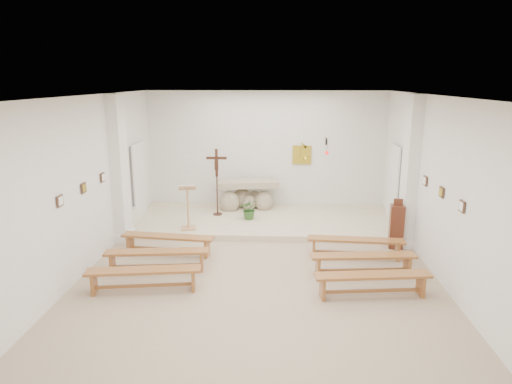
# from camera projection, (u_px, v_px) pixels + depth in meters

# --- Properties ---
(ground) EXTENTS (7.00, 10.00, 0.00)m
(ground) POSITION_uv_depth(u_px,v_px,m) (258.00, 277.00, 9.04)
(ground) COLOR tan
(ground) RESTS_ON ground
(wall_left) EXTENTS (0.02, 10.00, 3.50)m
(wall_left) POSITION_uv_depth(u_px,v_px,m) (78.00, 189.00, 8.79)
(wall_left) COLOR white
(wall_left) RESTS_ON ground
(wall_right) EXTENTS (0.02, 10.00, 3.50)m
(wall_right) POSITION_uv_depth(u_px,v_px,m) (446.00, 193.00, 8.45)
(wall_right) COLOR white
(wall_right) RESTS_ON ground
(wall_back) EXTENTS (7.00, 0.02, 3.50)m
(wall_back) POSITION_uv_depth(u_px,v_px,m) (266.00, 151.00, 13.46)
(wall_back) COLOR white
(wall_back) RESTS_ON ground
(ceiling) EXTENTS (7.00, 10.00, 0.02)m
(ceiling) POSITION_uv_depth(u_px,v_px,m) (259.00, 97.00, 8.20)
(ceiling) COLOR silver
(ceiling) RESTS_ON wall_back
(sanctuary_platform) EXTENTS (6.98, 3.00, 0.15)m
(sanctuary_platform) POSITION_uv_depth(u_px,v_px,m) (264.00, 220.00, 12.41)
(sanctuary_platform) COLOR beige
(sanctuary_platform) RESTS_ON ground
(pilaster_left) EXTENTS (0.26, 0.55, 3.50)m
(pilaster_left) POSITION_uv_depth(u_px,v_px,m) (120.00, 169.00, 10.73)
(pilaster_left) COLOR white
(pilaster_left) RESTS_ON ground
(pilaster_right) EXTENTS (0.26, 0.55, 3.50)m
(pilaster_right) POSITION_uv_depth(u_px,v_px,m) (410.00, 172.00, 10.39)
(pilaster_right) COLOR white
(pilaster_right) RESTS_ON ground
(gold_wall_relief) EXTENTS (0.55, 0.04, 0.55)m
(gold_wall_relief) POSITION_uv_depth(u_px,v_px,m) (302.00, 155.00, 13.40)
(gold_wall_relief) COLOR gold
(gold_wall_relief) RESTS_ON wall_back
(sanctuary_lamp) EXTENTS (0.11, 0.36, 0.44)m
(sanctuary_lamp) POSITION_uv_depth(u_px,v_px,m) (327.00, 151.00, 13.08)
(sanctuary_lamp) COLOR black
(sanctuary_lamp) RESTS_ON wall_back
(station_frame_left_front) EXTENTS (0.03, 0.20, 0.20)m
(station_frame_left_front) POSITION_uv_depth(u_px,v_px,m) (60.00, 201.00, 8.02)
(station_frame_left_front) COLOR #472D1F
(station_frame_left_front) RESTS_ON wall_left
(station_frame_left_mid) EXTENTS (0.03, 0.20, 0.20)m
(station_frame_left_mid) POSITION_uv_depth(u_px,v_px,m) (84.00, 188.00, 8.99)
(station_frame_left_mid) COLOR #472D1F
(station_frame_left_mid) RESTS_ON wall_left
(station_frame_left_rear) EXTENTS (0.03, 0.20, 0.20)m
(station_frame_left_rear) POSITION_uv_depth(u_px,v_px,m) (103.00, 177.00, 9.96)
(station_frame_left_rear) COLOR #472D1F
(station_frame_left_rear) RESTS_ON wall_left
(station_frame_right_front) EXTENTS (0.03, 0.20, 0.20)m
(station_frame_right_front) POSITION_uv_depth(u_px,v_px,m) (462.00, 206.00, 7.68)
(station_frame_right_front) COLOR #472D1F
(station_frame_right_front) RESTS_ON wall_right
(station_frame_right_mid) EXTENTS (0.03, 0.20, 0.20)m
(station_frame_right_mid) POSITION_uv_depth(u_px,v_px,m) (441.00, 192.00, 8.65)
(station_frame_right_mid) COLOR #472D1F
(station_frame_right_mid) RESTS_ON wall_right
(station_frame_right_rear) EXTENTS (0.03, 0.20, 0.20)m
(station_frame_right_rear) POSITION_uv_depth(u_px,v_px,m) (425.00, 181.00, 9.62)
(station_frame_right_rear) COLOR #472D1F
(station_frame_right_rear) RESTS_ON wall_right
(radiator_left) EXTENTS (0.10, 0.85, 0.52)m
(radiator_left) POSITION_uv_depth(u_px,v_px,m) (131.00, 220.00, 11.76)
(radiator_left) COLOR silver
(radiator_left) RESTS_ON ground
(radiator_right) EXTENTS (0.10, 0.85, 0.52)m
(radiator_right) POSITION_uv_depth(u_px,v_px,m) (400.00, 224.00, 11.42)
(radiator_right) COLOR silver
(radiator_right) RESTS_ON ground
(altar) EXTENTS (1.84, 0.93, 0.91)m
(altar) POSITION_uv_depth(u_px,v_px,m) (246.00, 197.00, 13.21)
(altar) COLOR #BCAA90
(altar) RESTS_ON sanctuary_platform
(lectern) EXTENTS (0.48, 0.43, 1.17)m
(lectern) POSITION_uv_depth(u_px,v_px,m) (188.00, 207.00, 11.32)
(lectern) COLOR tan
(lectern) RESTS_ON sanctuary_platform
(crucifix_stand) EXTENTS (0.56, 0.24, 1.84)m
(crucifix_stand) POSITION_uv_depth(u_px,v_px,m) (217.00, 177.00, 12.42)
(crucifix_stand) COLOR #3E2213
(crucifix_stand) RESTS_ON sanctuary_platform
(potted_plant) EXTENTS (0.53, 0.46, 0.55)m
(potted_plant) POSITION_uv_depth(u_px,v_px,m) (250.00, 209.00, 12.23)
(potted_plant) COLOR #2C5723
(potted_plant) RESTS_ON sanctuary_platform
(donation_pedestal) EXTENTS (0.35, 0.35, 1.17)m
(donation_pedestal) POSITION_uv_depth(u_px,v_px,m) (396.00, 226.00, 10.49)
(donation_pedestal) COLOR #5B2F1A
(donation_pedestal) RESTS_ON ground
(bench_left_front) EXTENTS (2.10, 0.58, 0.44)m
(bench_left_front) POSITION_uv_depth(u_px,v_px,m) (168.00, 240.00, 10.12)
(bench_left_front) COLOR #A15C2E
(bench_left_front) RESTS_ON ground
(bench_right_front) EXTENTS (2.10, 0.47, 0.44)m
(bench_right_front) POSITION_uv_depth(u_px,v_px,m) (356.00, 243.00, 9.92)
(bench_right_front) COLOR #A15C2E
(bench_right_front) RESTS_ON ground
(bench_left_second) EXTENTS (2.10, 0.56, 0.44)m
(bench_left_second) POSITION_uv_depth(u_px,v_px,m) (157.00, 256.00, 9.22)
(bench_left_second) COLOR #A15C2E
(bench_left_second) RESTS_ON ground
(bench_right_second) EXTENTS (2.10, 0.52, 0.44)m
(bench_right_second) POSITION_uv_depth(u_px,v_px,m) (363.00, 260.00, 9.02)
(bench_right_second) COLOR #A15C2E
(bench_right_second) RESTS_ON ground
(bench_left_third) EXTENTS (2.10, 0.61, 0.44)m
(bench_left_third) POSITION_uv_depth(u_px,v_px,m) (144.00, 275.00, 8.32)
(bench_left_third) COLOR #A15C2E
(bench_left_third) RESTS_ON ground
(bench_right_third) EXTENTS (2.10, 0.57, 0.44)m
(bench_right_third) POSITION_uv_depth(u_px,v_px,m) (372.00, 280.00, 8.12)
(bench_right_third) COLOR #A15C2E
(bench_right_third) RESTS_ON ground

